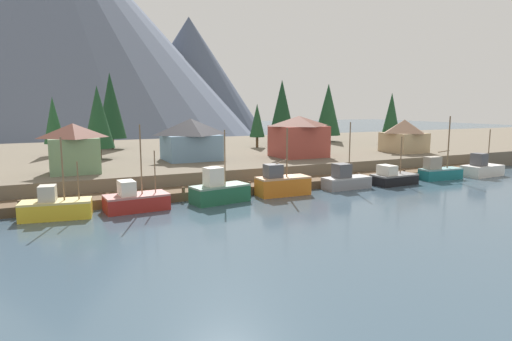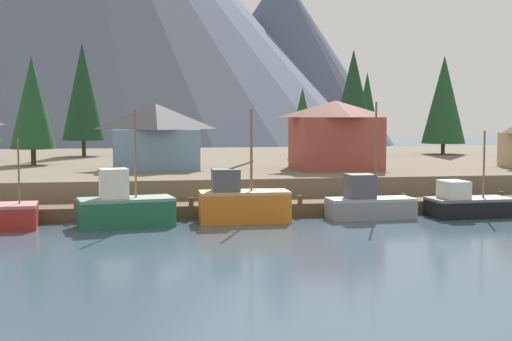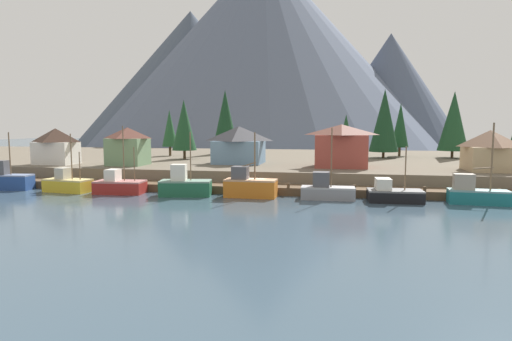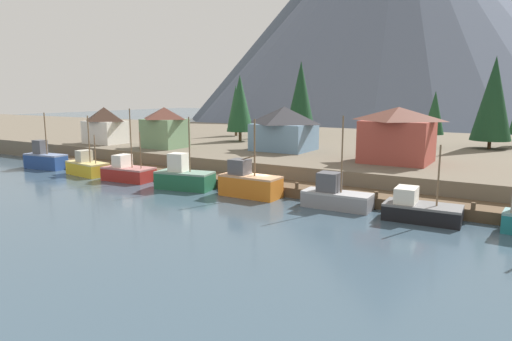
# 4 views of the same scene
# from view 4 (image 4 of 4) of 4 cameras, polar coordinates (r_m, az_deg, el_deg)

# --- Properties ---
(ground_plane) EXTENTS (400.00, 400.00, 1.00)m
(ground_plane) POSITION_cam_4_polar(r_m,az_deg,el_deg) (64.98, 9.68, -0.08)
(ground_plane) COLOR #384C5B
(dock) EXTENTS (80.00, 4.00, 1.60)m
(dock) POSITION_cam_4_polar(r_m,az_deg,el_deg) (48.76, 1.87, -1.99)
(dock) COLOR brown
(dock) RESTS_ON ground_plane
(shoreline_bank) EXTENTS (400.00, 56.00, 2.50)m
(shoreline_bank) POSITION_cam_4_polar(r_m,az_deg,el_deg) (75.92, 13.07, 2.54)
(shoreline_bank) COLOR #665B4C
(shoreline_bank) RESTS_ON ground_plane
(mountain_west_peak) EXTENTS (103.67, 103.67, 60.86)m
(mountain_west_peak) POSITION_cam_4_polar(r_m,az_deg,el_deg) (199.00, 7.35, 15.39)
(mountain_west_peak) COLOR #475160
(mountain_west_peak) RESTS_ON ground_plane
(mountain_central_peak) EXTENTS (149.78, 149.78, 84.34)m
(mountain_central_peak) POSITION_cam_4_polar(r_m,az_deg,el_deg) (185.77, 17.40, 19.12)
(mountain_central_peak) COLOR slate
(mountain_central_peak) RESTS_ON ground_plane
(fishing_boat_blue) EXTENTS (6.45, 2.90, 7.80)m
(fishing_boat_blue) POSITION_cam_4_polar(r_m,az_deg,el_deg) (69.63, -25.08, 1.27)
(fishing_boat_blue) COLOR navy
(fishing_boat_blue) RESTS_ON ground_plane
(fishing_boat_yellow) EXTENTS (6.58, 3.54, 7.64)m
(fishing_boat_yellow) POSITION_cam_4_polar(r_m,az_deg,el_deg) (62.03, -20.54, 0.43)
(fishing_boat_yellow) COLOR gold
(fishing_boat_yellow) RESTS_ON ground_plane
(fishing_boat_red) EXTENTS (6.37, 3.43, 8.64)m
(fishing_boat_red) POSITION_cam_4_polar(r_m,az_deg,el_deg) (56.50, -15.87, -0.18)
(fishing_boat_red) COLOR maroon
(fishing_boat_red) RESTS_ON ground_plane
(fishing_boat_green) EXTENTS (6.64, 3.80, 7.91)m
(fishing_boat_green) POSITION_cam_4_polar(r_m,az_deg,el_deg) (50.22, -9.09, -0.87)
(fishing_boat_green) COLOR #1E5B3D
(fishing_boat_green) RESTS_ON ground_plane
(fishing_boat_orange) EXTENTS (6.29, 2.72, 7.89)m
(fishing_boat_orange) POSITION_cam_4_polar(r_m,az_deg,el_deg) (45.95, -0.88, -1.64)
(fishing_boat_orange) COLOR #CC6B1E
(fishing_boat_orange) RESTS_ON ground_plane
(fishing_boat_grey) EXTENTS (6.31, 2.56, 8.44)m
(fishing_boat_grey) POSITION_cam_4_polar(r_m,az_deg,el_deg) (41.99, 9.99, -3.19)
(fishing_boat_grey) COLOR gray
(fishing_boat_grey) RESTS_ON ground_plane
(fishing_boat_black) EXTENTS (6.17, 3.21, 6.38)m
(fishing_boat_black) POSITION_cam_4_polar(r_m,az_deg,el_deg) (39.69, 19.96, -4.65)
(fishing_boat_black) COLOR black
(fishing_boat_black) RESTS_ON ground_plane
(house_green) EXTENTS (5.82, 5.10, 5.91)m
(house_green) POSITION_cam_4_polar(r_m,az_deg,el_deg) (67.75, -11.45, 5.39)
(house_green) COLOR #6B8E66
(house_green) RESTS_ON shoreline_bank
(house_red) EXTENTS (7.87, 7.04, 6.37)m
(house_red) POSITION_cam_4_polar(r_m,az_deg,el_deg) (54.56, 17.42, 4.38)
(house_red) COLOR #9E4238
(house_red) RESTS_ON shoreline_bank
(house_white) EXTENTS (6.34, 4.61, 5.75)m
(house_white) POSITION_cam_4_polar(r_m,az_deg,el_deg) (76.06, -18.55, 5.47)
(house_white) COLOR silver
(house_white) RESTS_ON shoreline_bank
(house_blue) EXTENTS (8.11, 7.08, 6.10)m
(house_blue) POSITION_cam_4_polar(r_m,az_deg,el_deg) (63.47, 3.55, 5.38)
(house_blue) COLOR #6689A8
(house_blue) RESTS_ON shoreline_bank
(conifer_near_left) EXTENTS (2.93, 2.93, 8.28)m
(conifer_near_left) POSITION_cam_4_polar(r_m,az_deg,el_deg) (70.86, 21.60, 6.77)
(conifer_near_left) COLOR #4C3823
(conifer_near_left) RESTS_ON shoreline_bank
(conifer_mid_left) EXTENTS (5.54, 5.54, 13.13)m
(conifer_mid_left) POSITION_cam_4_polar(r_m,az_deg,el_deg) (73.24, 27.76, 8.04)
(conifer_mid_left) COLOR #4C3823
(conifer_mid_left) RESTS_ON shoreline_bank
(conifer_back_right) EXTENTS (4.51, 4.51, 10.94)m
(conifer_back_right) POSITION_cam_4_polar(r_m,az_deg,el_deg) (75.66, -2.04, 8.48)
(conifer_back_right) COLOR #4C3823
(conifer_back_right) RESTS_ON shoreline_bank
(conifer_centre) EXTENTS (5.18, 5.18, 13.90)m
(conifer_centre) POSITION_cam_4_polar(r_m,az_deg,el_deg) (86.84, 5.67, 9.68)
(conifer_centre) COLOR #4C3823
(conifer_centre) RESTS_ON shoreline_bank
(conifer_far_left) EXTENTS (3.18, 3.18, 9.37)m
(conifer_far_left) POSITION_cam_4_polar(r_m,az_deg,el_deg) (85.37, -2.56, 8.17)
(conifer_far_left) COLOR #4C3823
(conifer_far_left) RESTS_ON shoreline_bank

